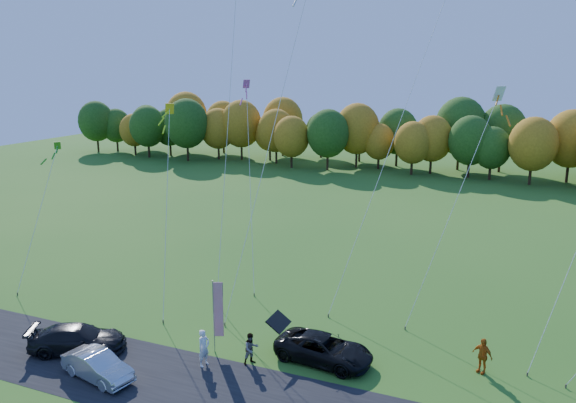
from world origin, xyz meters
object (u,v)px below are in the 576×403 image
at_px(black_suv, 324,349).
at_px(feather_flag, 217,309).
at_px(person_east, 482,355).
at_px(silver_sedan, 98,366).

relative_size(black_suv, feather_flag, 1.26).
height_order(person_east, feather_flag, feather_flag).
distance_m(black_suv, person_east, 7.89).
relative_size(silver_sedan, person_east, 2.19).
relative_size(black_suv, silver_sedan, 1.27).
xyz_separation_m(person_east, feather_flag, (-13.17, -3.26, 1.57)).
xyz_separation_m(black_suv, feather_flag, (-5.55, -1.22, 1.78)).
bearing_deg(feather_flag, person_east, 13.90).
height_order(black_suv, person_east, person_east).
distance_m(black_suv, silver_sedan, 11.30).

